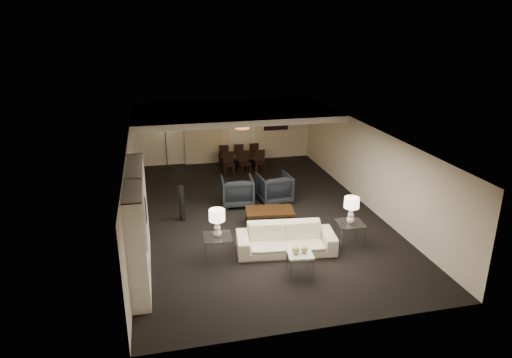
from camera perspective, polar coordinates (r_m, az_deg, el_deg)
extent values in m
plane|color=black|center=(13.71, 0.00, -4.34)|extent=(11.00, 11.00, 0.00)
cube|color=silver|center=(12.90, 0.00, 5.87)|extent=(7.00, 11.00, 0.02)
cube|color=beige|center=(18.45, -3.87, 5.99)|extent=(7.00, 0.02, 2.50)
cube|color=beige|center=(8.45, 8.59, -11.21)|extent=(7.00, 0.02, 2.50)
cube|color=beige|center=(12.96, -15.25, -0.54)|extent=(0.02, 11.00, 2.50)
cube|color=beige|center=(14.41, 13.69, 1.61)|extent=(0.02, 11.00, 2.50)
cube|color=silver|center=(16.28, -2.81, 8.34)|extent=(7.00, 4.00, 0.20)
cube|color=beige|center=(18.26, -6.63, 5.61)|extent=(1.50, 0.12, 2.40)
cube|color=silver|center=(18.59, -1.70, 5.50)|extent=(0.90, 0.05, 2.10)
cube|color=#142D38|center=(18.78, 2.51, 7.20)|extent=(0.95, 0.04, 0.65)
cylinder|color=#D8591E|center=(16.43, -1.74, 6.75)|extent=(0.52, 0.52, 0.24)
imported|color=beige|center=(11.43, 3.75, -7.52)|extent=(2.53, 1.24, 0.71)
imported|color=black|center=(14.19, -2.37, -1.53)|extent=(1.04, 1.06, 0.90)
imported|color=black|center=(14.45, 2.31, -1.14)|extent=(1.05, 1.08, 0.90)
sphere|color=#D9C673|center=(10.34, 5.00, -8.83)|extent=(0.18, 0.18, 0.18)
sphere|color=tan|center=(10.40, 6.06, -8.75)|extent=(0.16, 0.16, 0.16)
imported|color=black|center=(11.10, -14.30, -4.84)|extent=(1.13, 0.15, 0.65)
imported|color=#2646A5|center=(9.64, -14.59, -8.26)|extent=(0.17, 0.17, 0.18)
imported|color=gold|center=(9.87, -14.80, -4.39)|extent=(0.17, 0.17, 0.18)
cube|color=black|center=(13.21, -9.26, -3.02)|extent=(0.15, 0.15, 1.07)
imported|color=black|center=(17.63, -1.82, 2.16)|extent=(1.73, 1.06, 0.58)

